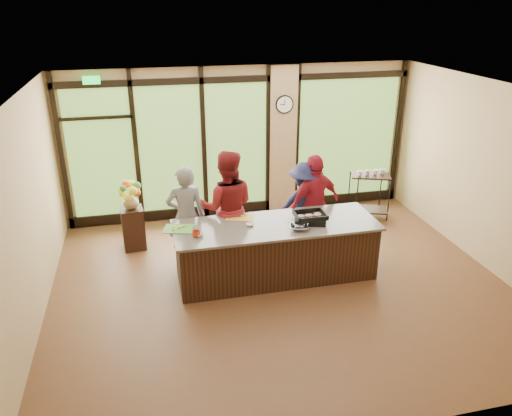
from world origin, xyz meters
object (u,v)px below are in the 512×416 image
cook_left (186,217)px  bar_cart (369,190)px  island_base (276,251)px  roasting_pan (310,220)px  flower_stand (133,228)px  cook_right (305,206)px

cook_left → bar_cart: (3.75, 1.05, -0.25)m
island_base → roasting_pan: roasting_pan is taller
cook_left → roasting_pan: 2.02m
cook_left → flower_stand: (-0.88, 0.81, -0.49)m
flower_stand → cook_left: bearing=-47.8°
cook_left → bar_cart: size_ratio=1.67×
island_base → flower_stand: bearing=145.4°
cook_left → cook_right: 2.09m
cook_right → roasting_pan: size_ratio=3.37×
island_base → bar_cart: bar_cart is taller
cook_left → roasting_pan: bearing=160.7°
island_base → cook_right: bearing=48.4°
cook_right → cook_left: bearing=18.7°
island_base → flower_stand: 2.69m
cook_right → flower_stand: bearing=2.3°
island_base → cook_left: 1.57m
flower_stand → bar_cart: size_ratio=0.74×
island_base → bar_cart: (2.43, 1.77, 0.18)m
island_base → cook_right: size_ratio=1.93×
cook_left → cook_right: size_ratio=1.08×
island_base → flower_stand: (-2.21, 1.53, -0.06)m
cook_right → roasting_pan: (-0.22, -0.90, 0.16)m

